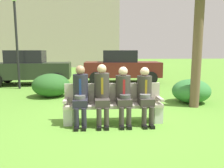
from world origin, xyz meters
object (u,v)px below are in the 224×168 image
(shrub_near_bench, at_px, (191,91))
(seated_man_rightmost, at_px, (145,92))
(park_bench, at_px, (113,104))
(parked_car_near, at_px, (29,68))
(shrub_mid_lawn, at_px, (51,85))
(street_lamp, at_px, (16,34))
(seated_man_centerleft, at_px, (102,91))
(parked_car_far, at_px, (122,67))
(seated_man_leftmost, at_px, (80,92))
(building_backdrop, at_px, (63,18))
(seated_man_centerright, at_px, (124,93))

(shrub_near_bench, bearing_deg, seated_man_rightmost, -136.39)
(park_bench, height_order, parked_car_near, parked_car_near)
(shrub_mid_lawn, bearing_deg, street_lamp, 132.96)
(seated_man_centerleft, distance_m, seated_man_rightmost, 0.98)
(parked_car_far, bearing_deg, parked_car_near, -175.67)
(street_lamp, bearing_deg, park_bench, -52.88)
(seated_man_rightmost, distance_m, shrub_mid_lawn, 4.20)
(park_bench, distance_m, seated_man_leftmost, 0.82)
(park_bench, distance_m, building_backdrop, 22.75)
(seated_man_leftmost, distance_m, seated_man_rightmost, 1.46)
(parked_car_near, bearing_deg, seated_man_centerright, -58.57)
(shrub_near_bench, height_order, parked_car_near, parked_car_near)
(building_backdrop, bearing_deg, seated_man_centerright, -79.42)
(shrub_mid_lawn, relative_size, building_backdrop, 0.11)
(building_backdrop, bearing_deg, shrub_mid_lawn, -84.25)
(street_lamp, bearing_deg, seated_man_rightmost, -48.69)
(park_bench, bearing_deg, seated_man_centerright, -31.07)
(seated_man_rightmost, xyz_separation_m, parked_car_near, (-4.31, 6.25, 0.12))
(seated_man_leftmost, xyz_separation_m, street_lamp, (-2.97, 5.04, 1.64))
(seated_man_leftmost, relative_size, building_backdrop, 0.10)
(parked_car_near, bearing_deg, building_backdrop, 91.06)
(seated_man_rightmost, bearing_deg, parked_car_far, 87.31)
(park_bench, height_order, seated_man_rightmost, seated_man_rightmost)
(street_lamp, xyz_separation_m, building_backdrop, (-0.17, 16.94, 3.02))
(seated_man_leftmost, bearing_deg, street_lamp, 120.52)
(shrub_mid_lawn, bearing_deg, parked_car_near, 117.68)
(seated_man_rightmost, bearing_deg, seated_man_centerleft, 179.27)
(seated_man_centerright, xyz_separation_m, street_lamp, (-3.94, 5.05, 1.66))
(parked_car_near, relative_size, building_backdrop, 0.31)
(seated_man_centerleft, relative_size, shrub_mid_lawn, 1.01)
(seated_man_centerright, bearing_deg, street_lamp, 127.98)
(shrub_mid_lawn, relative_size, parked_car_far, 0.34)
(seated_man_leftmost, distance_m, building_backdrop, 22.70)
(building_backdrop, bearing_deg, parked_car_far, -72.29)
(seated_man_centerleft, height_order, parked_car_near, parked_car_near)
(shrub_near_bench, bearing_deg, seated_man_leftmost, -151.48)
(shrub_near_bench, distance_m, shrub_mid_lawn, 4.86)
(parked_car_far, bearing_deg, park_bench, -99.04)
(building_backdrop, bearing_deg, park_bench, -79.92)
(shrub_near_bench, distance_m, parked_car_far, 5.04)
(shrub_near_bench, distance_m, parked_car_near, 7.67)
(seated_man_centerright, distance_m, seated_man_rightmost, 0.50)
(shrub_near_bench, bearing_deg, park_bench, -147.15)
(parked_car_far, bearing_deg, shrub_mid_lawn, -131.62)
(seated_man_leftmost, bearing_deg, seated_man_centerleft, 0.93)
(parked_car_near, bearing_deg, shrub_mid_lawn, -62.32)
(seated_man_rightmost, xyz_separation_m, building_backdrop, (-4.60, 21.99, 4.69))
(seated_man_leftmost, xyz_separation_m, seated_man_centerright, (0.97, -0.00, -0.02))
(seated_man_centerright, distance_m, shrub_near_bench, 3.10)
(seated_man_centerright, bearing_deg, shrub_mid_lawn, 124.75)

